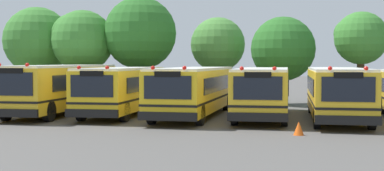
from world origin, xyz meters
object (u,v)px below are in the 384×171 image
(school_bus_4, at_px, (263,90))
(traffic_cone, at_px, (299,128))
(school_bus_2, at_px, (123,89))
(tree_1, at_px, (80,40))
(school_bus_3, at_px, (194,89))
(tree_4, at_px, (283,49))
(tree_2, at_px, (140,32))
(tree_0, at_px, (36,40))
(school_bus_1, at_px, (62,87))
(school_bus_5, at_px, (337,91))
(tree_5, at_px, (359,38))
(tree_3, at_px, (217,43))

(school_bus_4, bearing_deg, traffic_cone, 104.58)
(school_bus_2, xyz_separation_m, tree_1, (-5.88, 8.21, 2.98))
(school_bus_4, bearing_deg, school_bus_2, 1.24)
(school_bus_3, bearing_deg, tree_4, -116.04)
(tree_2, bearing_deg, traffic_cone, -53.77)
(school_bus_2, height_order, tree_2, tree_2)
(school_bus_2, relative_size, traffic_cone, 17.26)
(school_bus_4, xyz_separation_m, tree_4, (0.71, 8.38, 2.28))
(school_bus_4, distance_m, tree_4, 8.72)
(tree_0, xyz_separation_m, tree_4, (17.66, -0.19, -0.76))
(school_bus_1, height_order, tree_0, tree_0)
(school_bus_1, height_order, school_bus_5, school_bus_1)
(school_bus_1, bearing_deg, school_bus_3, 178.64)
(school_bus_1, xyz_separation_m, school_bus_5, (14.51, -0.35, -0.06))
(school_bus_4, xyz_separation_m, tree_5, (5.47, 8.28, 2.95))
(tree_0, relative_size, tree_5, 1.13)
(tree_1, relative_size, tree_3, 1.08)
(school_bus_1, relative_size, school_bus_3, 1.00)
(tree_0, height_order, tree_2, tree_2)
(school_bus_5, height_order, traffic_cone, school_bus_5)
(tree_5, bearing_deg, school_bus_4, -123.46)
(school_bus_3, bearing_deg, school_bus_4, -178.26)
(school_bus_2, relative_size, tree_5, 1.54)
(tree_3, bearing_deg, school_bus_2, -107.66)
(tree_1, relative_size, tree_5, 1.07)
(school_bus_4, height_order, tree_3, tree_3)
(school_bus_1, bearing_deg, school_bus_4, 179.08)
(tree_5, bearing_deg, tree_1, -178.80)
(school_bus_2, distance_m, school_bus_5, 10.94)
(traffic_cone, bearing_deg, tree_5, 75.89)
(school_bus_2, bearing_deg, traffic_cone, 145.35)
(school_bus_4, distance_m, tree_5, 10.35)
(tree_0, distance_m, traffic_cone, 24.30)
(tree_1, distance_m, tree_2, 4.19)
(tree_0, bearing_deg, tree_4, -0.60)
(tree_2, bearing_deg, tree_3, 18.17)
(school_bus_1, distance_m, school_bus_4, 10.92)
(traffic_cone, bearing_deg, tree_0, 141.54)
(tree_2, distance_m, tree_4, 9.95)
(traffic_cone, bearing_deg, school_bus_2, 146.75)
(school_bus_2, bearing_deg, tree_0, -44.21)
(school_bus_2, bearing_deg, school_bus_5, 178.37)
(school_bus_4, xyz_separation_m, school_bus_5, (3.59, -0.37, 0.01))
(school_bus_4, xyz_separation_m, tree_0, (-16.95, 8.57, 3.04))
(school_bus_2, xyz_separation_m, school_bus_5, (10.94, -0.04, 0.00))
(tree_1, height_order, tree_3, tree_1)
(tree_5, bearing_deg, traffic_cone, -104.11)
(tree_3, bearing_deg, traffic_cone, -70.91)
(tree_1, distance_m, tree_3, 9.59)
(school_bus_1, relative_size, school_bus_2, 1.19)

